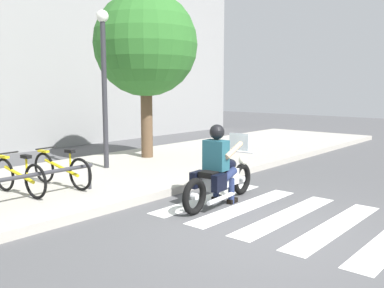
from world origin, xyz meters
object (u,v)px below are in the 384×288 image
object	(u,v)px
rider	(218,159)
tree_near_rack	(146,45)
motorcycle	(221,179)
bicycle_3	(61,169)
bike_rack	(11,181)
bicycle_2	(19,176)
street_lamp	(104,75)

from	to	relation	value
rider	tree_near_rack	xyz separation A→B (m)	(2.06, 4.02, 2.35)
motorcycle	bicycle_3	bearing A→B (deg)	118.84
motorcycle	bike_rack	distance (m)	3.49
bicycle_2	street_lamp	size ratio (longest dim) A/B	0.41
bicycle_2	tree_near_rack	world-z (taller)	tree_near_rack
rider	bicycle_2	distance (m)	3.54
rider	bicycle_2	xyz separation A→B (m)	(-2.25, 2.71, -0.32)
motorcycle	bike_rack	xyz separation A→B (m)	(-2.75, 2.15, 0.11)
bicycle_3	tree_near_rack	xyz separation A→B (m)	(3.47, 1.31, 2.68)
motorcycle	bicycle_3	distance (m)	3.09
bicycle_2	bicycle_3	bearing A→B (deg)	0.04
bicycle_2	street_lamp	bearing A→B (deg)	19.16
bicycle_2	tree_near_rack	size ratio (longest dim) A/B	0.34
rider	bicycle_2	size ratio (longest dim) A/B	0.91
tree_near_rack	motorcycle	bearing A→B (deg)	-116.24
street_lamp	tree_near_rack	size ratio (longest dim) A/B	0.83
bicycle_2	street_lamp	xyz separation A→B (m)	(2.61, 0.91, 1.85)
rider	street_lamp	world-z (taller)	street_lamp
rider	bike_rack	xyz separation A→B (m)	(-2.67, 2.16, -0.25)
street_lamp	tree_near_rack	world-z (taller)	tree_near_rack
rider	street_lamp	size ratio (longest dim) A/B	0.37
bicycle_3	tree_near_rack	world-z (taller)	tree_near_rack
rider	bicycle_3	distance (m)	3.07
rider	bicycle_3	xyz separation A→B (m)	(-1.41, 2.71, -0.32)
bicycle_3	street_lamp	distance (m)	2.71
bike_rack	street_lamp	size ratio (longest dim) A/B	0.82
rider	tree_near_rack	distance (m)	5.09
motorcycle	bicycle_2	world-z (taller)	motorcycle
motorcycle	street_lamp	size ratio (longest dim) A/B	0.58
rider	bike_rack	bearing A→B (deg)	141.12
rider	bicycle_2	world-z (taller)	rider
rider	street_lamp	distance (m)	3.94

